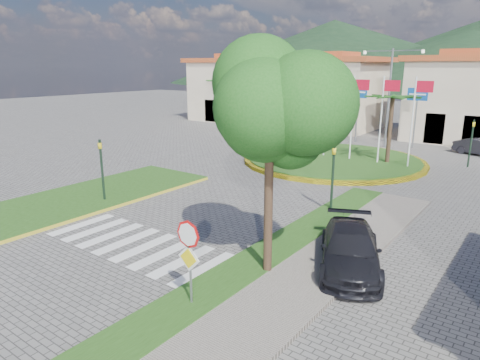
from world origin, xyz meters
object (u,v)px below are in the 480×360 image
Objects in this scene: roundabout_island at (333,160)px; car_dark_a at (294,130)px; stop_sign at (189,250)px; white_van at (336,126)px; deciduous_tree at (270,117)px; car_side_right at (350,249)px.

roundabout_island is 11.57m from car_dark_a.
stop_sign is 0.56× the size of white_van.
deciduous_tree is 5.30m from car_side_right.
roundabout_island reaches higher than white_van.
roundabout_island reaches higher than car_dark_a.
white_van is at bearing 107.88° from stop_sign.
car_dark_a is at bearing 133.83° from roundabout_island.
stop_sign is at bearing -141.69° from car_side_right.
car_side_right is at bearing -164.94° from car_dark_a.
deciduous_tree is (5.50, -17.00, 5.00)m from roundabout_island.
white_van is at bearing 90.82° from car_side_right.
roundabout_island is 3.53× the size of car_dark_a.
roundabout_island is at bearing -161.55° from white_van.
roundabout_island is at bearing 92.17° from car_side_right.
roundabout_island is 2.71× the size of white_van.
roundabout_island is 1.87× the size of deciduous_tree.
car_side_right is (13.43, -28.52, 0.04)m from white_van.
car_side_right is (2.60, 5.04, -1.10)m from stop_sign.
stop_sign is at bearing -167.35° from white_van.
roundabout_island is at bearing 103.73° from stop_sign.
car_side_right is (7.50, -15.00, 0.51)m from roundabout_island.
stop_sign reaches higher than car_dark_a.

